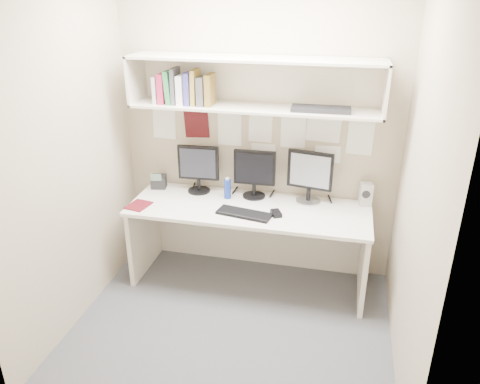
% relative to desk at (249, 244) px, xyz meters
% --- Properties ---
extents(floor, '(2.40, 2.00, 0.01)m').
position_rel_desk_xyz_m(floor, '(0.00, -0.65, -0.37)').
color(floor, '#49494E').
rests_on(floor, ground).
extents(wall_back, '(2.40, 0.02, 2.60)m').
position_rel_desk_xyz_m(wall_back, '(0.00, 0.35, 0.93)').
color(wall_back, tan).
rests_on(wall_back, ground).
extents(wall_front, '(2.40, 0.02, 2.60)m').
position_rel_desk_xyz_m(wall_front, '(0.00, -1.65, 0.93)').
color(wall_front, tan).
rests_on(wall_front, ground).
extents(wall_left, '(0.02, 2.00, 2.60)m').
position_rel_desk_xyz_m(wall_left, '(-1.20, -0.65, 0.93)').
color(wall_left, tan).
rests_on(wall_left, ground).
extents(wall_right, '(0.02, 2.00, 2.60)m').
position_rel_desk_xyz_m(wall_right, '(1.20, -0.65, 0.93)').
color(wall_right, tan).
rests_on(wall_right, ground).
extents(desk, '(2.00, 0.70, 0.73)m').
position_rel_desk_xyz_m(desk, '(0.00, 0.00, 0.00)').
color(desk, white).
rests_on(desk, floor).
extents(overhead_hutch, '(2.00, 0.38, 0.40)m').
position_rel_desk_xyz_m(overhead_hutch, '(0.00, 0.21, 1.35)').
color(overhead_hutch, beige).
rests_on(overhead_hutch, wall_back).
extents(pinned_papers, '(1.92, 0.01, 0.48)m').
position_rel_desk_xyz_m(pinned_papers, '(0.00, 0.34, 0.88)').
color(pinned_papers, white).
rests_on(pinned_papers, wall_back).
extents(monitor_left, '(0.36, 0.20, 0.42)m').
position_rel_desk_xyz_m(monitor_left, '(-0.50, 0.22, 0.60)').
color(monitor_left, black).
rests_on(monitor_left, desk).
extents(monitor_center, '(0.36, 0.20, 0.42)m').
position_rel_desk_xyz_m(monitor_center, '(-0.00, 0.22, 0.59)').
color(monitor_center, black).
rests_on(monitor_center, desk).
extents(monitor_right, '(0.38, 0.21, 0.45)m').
position_rel_desk_xyz_m(monitor_right, '(0.47, 0.22, 0.61)').
color(monitor_right, '#A5A5AA').
rests_on(monitor_right, desk).
extents(keyboard, '(0.46, 0.23, 0.02)m').
position_rel_desk_xyz_m(keyboard, '(-0.01, -0.16, 0.37)').
color(keyboard, black).
rests_on(keyboard, desk).
extents(mouse, '(0.11, 0.13, 0.03)m').
position_rel_desk_xyz_m(mouse, '(0.24, -0.11, 0.38)').
color(mouse, black).
rests_on(mouse, desk).
extents(speaker, '(0.11, 0.12, 0.19)m').
position_rel_desk_xyz_m(speaker, '(0.94, 0.26, 0.46)').
color(speaker, '#B3B3AE').
rests_on(speaker, desk).
extents(blue_bottle, '(0.06, 0.06, 0.19)m').
position_rel_desk_xyz_m(blue_bottle, '(-0.22, 0.13, 0.45)').
color(blue_bottle, navy).
rests_on(blue_bottle, desk).
extents(maroon_notebook, '(0.20, 0.23, 0.01)m').
position_rel_desk_xyz_m(maroon_notebook, '(-0.91, -0.20, 0.37)').
color(maroon_notebook, '#570E16').
rests_on(maroon_notebook, desk).
extents(desk_phone, '(0.15, 0.14, 0.16)m').
position_rel_desk_xyz_m(desk_phone, '(-0.89, 0.21, 0.43)').
color(desk_phone, black).
rests_on(desk_phone, desk).
extents(book_stack, '(0.48, 0.18, 0.29)m').
position_rel_desk_xyz_m(book_stack, '(-0.57, 0.12, 1.30)').
color(book_stack, '#B9B9B2').
rests_on(book_stack, overhead_hutch).
extents(hutch_tray, '(0.46, 0.19, 0.03)m').
position_rel_desk_xyz_m(hutch_tray, '(0.53, 0.12, 1.19)').
color(hutch_tray, black).
rests_on(hutch_tray, overhead_hutch).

